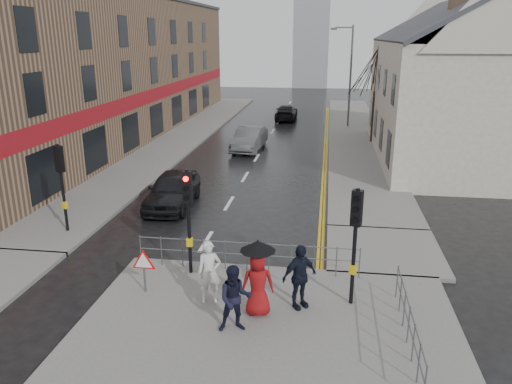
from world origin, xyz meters
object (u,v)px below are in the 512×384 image
(pedestrian_with_umbrella, at_px, (258,276))
(pedestrian_d, at_px, (299,277))
(car_parked, at_px, (172,190))
(pedestrian_b, at_px, (235,299))
(car_mid, at_px, (249,139))
(pedestrian_a, at_px, (209,272))

(pedestrian_with_umbrella, bearing_deg, pedestrian_d, 26.18)
(pedestrian_with_umbrella, distance_m, car_parked, 10.08)
(pedestrian_b, bearing_deg, car_parked, 101.37)
(pedestrian_with_umbrella, xyz_separation_m, car_mid, (-3.46, 20.49, -0.52))
(pedestrian_b, height_order, car_parked, pedestrian_b)
(pedestrian_a, relative_size, car_mid, 0.39)
(pedestrian_a, xyz_separation_m, pedestrian_d, (2.52, 0.05, 0.02))
(pedestrian_a, relative_size, pedestrian_b, 1.02)
(pedestrian_a, height_order, pedestrian_d, pedestrian_d)
(pedestrian_with_umbrella, height_order, car_parked, pedestrian_with_umbrella)
(pedestrian_b, height_order, car_mid, pedestrian_b)
(pedestrian_with_umbrella, bearing_deg, car_parked, 120.35)
(pedestrian_b, relative_size, pedestrian_with_umbrella, 0.83)
(pedestrian_with_umbrella, bearing_deg, pedestrian_b, -118.49)
(car_parked, bearing_deg, pedestrian_a, -68.07)
(pedestrian_a, height_order, car_parked, pedestrian_a)
(pedestrian_a, height_order, pedestrian_b, pedestrian_a)
(pedestrian_b, xyz_separation_m, pedestrian_d, (1.54, 1.38, 0.03))
(pedestrian_a, distance_m, pedestrian_b, 1.65)
(pedestrian_b, bearing_deg, pedestrian_with_umbrella, 47.00)
(pedestrian_a, bearing_deg, car_parked, 98.81)
(pedestrian_with_umbrella, height_order, car_mid, pedestrian_with_umbrella)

